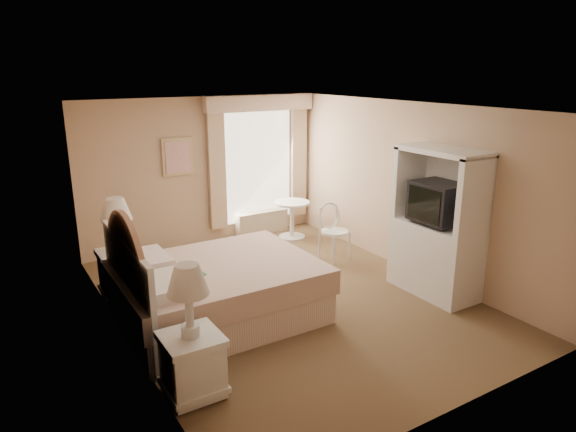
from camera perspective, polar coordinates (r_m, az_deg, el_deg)
room at (r=6.48m, az=-0.06°, el=0.91°), size 4.21×5.51×2.51m
window at (r=9.22m, az=-3.13°, el=6.07°), size 2.05×0.22×2.51m
framed_art at (r=8.64m, az=-12.17°, el=6.46°), size 0.52×0.04×0.62m
bed at (r=6.28m, az=-8.69°, el=-8.19°), size 2.33×1.83×1.62m
nightstand_near at (r=4.92m, az=-10.67°, el=-14.27°), size 0.53×0.53×1.29m
nightstand_far at (r=7.13m, az=-18.10°, el=-4.77°), size 0.55×0.55×1.34m
round_table at (r=9.15m, az=0.44°, el=0.26°), size 0.63×0.63×0.67m
cafe_chair at (r=8.17m, az=4.95°, el=-1.20°), size 0.47×0.47×0.90m
armoire at (r=7.10m, az=16.23°, el=-2.01°), size 0.59×1.19×1.97m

